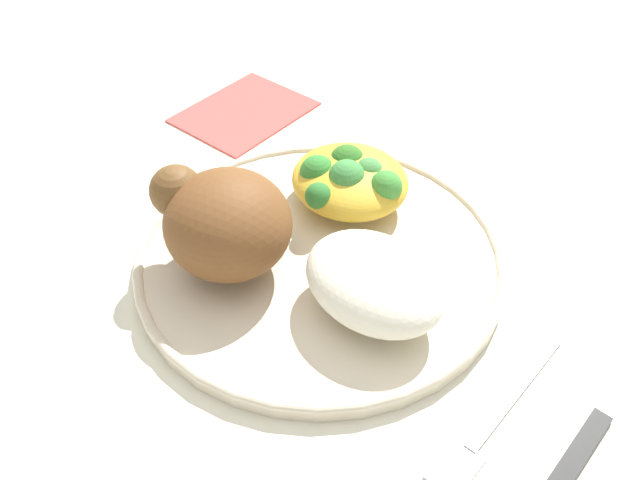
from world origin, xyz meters
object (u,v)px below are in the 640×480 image
(plate, at_px, (320,256))
(fork, at_px, (496,416))
(mac_cheese_with_broccoli, at_px, (349,179))
(napkin, at_px, (245,111))
(roasted_chicken, at_px, (224,221))
(rice_pile, at_px, (374,282))

(plate, xyz_separation_m, fork, (-0.17, 0.02, -0.01))
(mac_cheese_with_broccoli, bearing_deg, napkin, -11.76)
(plate, distance_m, roasted_chicken, 0.08)
(roasted_chicken, height_order, fork, roasted_chicken)
(roasted_chicken, bearing_deg, fork, -169.56)
(mac_cheese_with_broccoli, bearing_deg, fork, 159.23)
(plate, height_order, rice_pile, rice_pile)
(roasted_chicken, bearing_deg, mac_cheese_with_broccoli, -96.35)
(napkin, bearing_deg, roasted_chicken, 137.78)
(plate, bearing_deg, mac_cheese_with_broccoli, -65.48)
(plate, relative_size, rice_pile, 2.70)
(roasted_chicken, height_order, napkin, roasted_chicken)
(rice_pile, bearing_deg, roasted_chicken, 22.84)
(mac_cheese_with_broccoli, bearing_deg, plate, 114.52)
(plate, distance_m, rice_pile, 0.07)
(rice_pile, distance_m, mac_cheese_with_broccoli, 0.12)
(roasted_chicken, bearing_deg, rice_pile, -157.16)
(rice_pile, bearing_deg, plate, -10.97)
(mac_cheese_with_broccoli, distance_m, fork, 0.21)
(plate, bearing_deg, fork, 174.27)
(plate, distance_m, fork, 0.17)
(roasted_chicken, relative_size, fork, 0.73)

